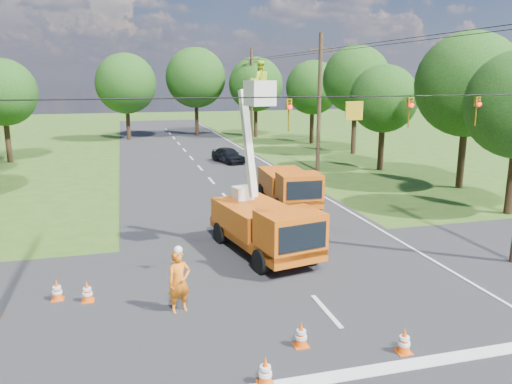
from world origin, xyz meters
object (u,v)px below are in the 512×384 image
object	(u,v)px
ground_worker	(179,282)
traffic_cone_8	(301,335)
traffic_cone_3	(282,206)
tree_right_d	(356,80)
tree_far_a	(126,84)
second_truck	(289,186)
pole_right_far	(252,93)
traffic_cone_5	(57,290)
tree_far_c	(256,84)
tree_right_b	(468,85)
tree_far_b	(196,78)
traffic_cone_0	(265,371)
pole_right_mid	(319,102)
tree_right_e	(313,88)
traffic_cone_2	(268,227)
tree_left_f	(3,92)
traffic_cone_1	(404,341)
bucket_truck	(265,216)
distant_car	(228,155)
tree_right_c	(384,99)
traffic_cone_4	(87,292)
traffic_cone_7	(290,183)

from	to	relation	value
ground_worker	traffic_cone_8	size ratio (longest dim) A/B	2.73
traffic_cone_3	tree_right_d	distance (m)	22.87
tree_far_a	ground_worker	bearing A→B (deg)	-89.00
second_truck	pole_right_far	size ratio (longest dim) A/B	0.59
traffic_cone_5	tree_far_c	bearing A→B (deg)	67.04
second_truck	tree_right_b	size ratio (longest dim) A/B	0.61
tree_far_b	traffic_cone_3	bearing A→B (deg)	-91.38
traffic_cone_5	traffic_cone_8	bearing A→B (deg)	-35.43
traffic_cone_0	traffic_cone_8	bearing A→B (deg)	44.82
pole_right_mid	tree_far_a	bearing A→B (deg)	120.41
tree_right_e	tree_right_d	bearing A→B (deg)	-82.87
traffic_cone_2	tree_right_d	world-z (taller)	tree_right_d
pole_right_far	pole_right_mid	bearing A→B (deg)	-90.00
tree_right_b	tree_right_d	xyz separation A→B (m)	(-0.20, 15.00, 0.24)
traffic_cone_0	pole_right_mid	xyz separation A→B (m)	(11.27, 25.02, 4.75)
tree_left_f	tree_far_c	size ratio (longest dim) A/B	0.92
tree_right_b	tree_far_b	bearing A→B (deg)	109.98
tree_left_f	tree_far_c	bearing A→B (deg)	26.28
tree_far_b	traffic_cone_1	bearing A→B (deg)	-92.29
traffic_cone_0	tree_far_a	size ratio (longest dim) A/B	0.07
bucket_truck	ground_worker	bearing A→B (deg)	-144.24
traffic_cone_1	tree_right_e	bearing A→B (deg)	72.12
tree_right_e	traffic_cone_8	bearing A→B (deg)	-111.48
distant_car	tree_right_c	world-z (taller)	tree_right_c
tree_right_e	tree_far_c	xyz separation A→B (m)	(-4.30, 7.00, 0.25)
traffic_cone_0	tree_far_a	bearing A→B (deg)	92.66
second_truck	distant_car	size ratio (longest dim) A/B	1.56
pole_right_far	tree_right_c	size ratio (longest dim) A/B	1.28
tree_right_d	tree_right_e	xyz separation A→B (m)	(-1.00, 8.00, -0.87)
bucket_truck	pole_right_far	world-z (taller)	pole_right_far
traffic_cone_3	tree_far_c	world-z (taller)	tree_far_c
tree_right_c	traffic_cone_4	bearing A→B (deg)	-137.58
tree_right_d	bucket_truck	bearing A→B (deg)	-122.71
tree_right_d	tree_far_c	xyz separation A→B (m)	(-5.30, 15.00, -0.62)
pole_right_far	tree_right_e	bearing A→B (deg)	-43.33
traffic_cone_1	traffic_cone_3	xyz separation A→B (m)	(1.12, 13.68, 0.00)
bucket_truck	traffic_cone_7	distance (m)	12.34
ground_worker	traffic_cone_0	distance (m)	4.48
traffic_cone_8	tree_left_f	size ratio (longest dim) A/B	0.08
ground_worker	tree_right_b	size ratio (longest dim) A/B	0.20
distant_car	traffic_cone_5	world-z (taller)	distant_car
traffic_cone_8	pole_right_mid	xyz separation A→B (m)	(9.92, 23.67, 4.75)
pole_right_far	tree_far_b	bearing A→B (deg)	137.73
traffic_cone_5	tree_right_e	world-z (taller)	tree_right_e
bucket_truck	tree_left_f	distance (m)	30.60
tree_right_e	tree_far_c	size ratio (longest dim) A/B	0.94
traffic_cone_5	tree_right_b	size ratio (longest dim) A/B	0.07
traffic_cone_2	tree_far_a	bearing A→B (deg)	98.30
traffic_cone_1	tree_far_a	bearing A→B (deg)	97.19
tree_far_a	traffic_cone_5	bearing A→B (deg)	-93.94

